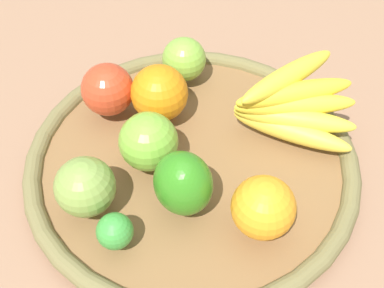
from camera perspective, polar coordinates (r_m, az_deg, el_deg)
name	(u,v)px	position (r m, az deg, el deg)	size (l,w,h in m)	color
ground_plane	(192,168)	(0.72, 0.00, -2.77)	(2.40, 2.40, 0.00)	#956C52
basket	(192,161)	(0.70, 0.00, -1.98)	(0.47, 0.47, 0.03)	brown
orange_0	(159,93)	(0.72, -3.76, 5.83)	(0.08, 0.08, 0.08)	orange
bell_pepper	(183,183)	(0.60, -1.02, -4.53)	(0.08, 0.07, 0.09)	#32811C
banana_bunch	(293,105)	(0.71, 11.45, 4.42)	(0.16, 0.17, 0.09)	yellow
orange_1	(263,207)	(0.60, 8.17, -7.21)	(0.08, 0.08, 0.08)	orange
apple_3	(184,59)	(0.78, -0.92, 9.69)	(0.07, 0.07, 0.07)	#80B63F
lime_0	(115,231)	(0.60, -8.83, -9.84)	(0.04, 0.04, 0.04)	green
apple_1	(85,187)	(0.62, -12.14, -4.81)	(0.08, 0.08, 0.08)	#7F9E47
apple_0	(108,89)	(0.73, -9.64, 6.18)	(0.08, 0.08, 0.08)	#C83F23
apple_2	(148,142)	(0.65, -5.01, 0.28)	(0.08, 0.08, 0.08)	#7AB53A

